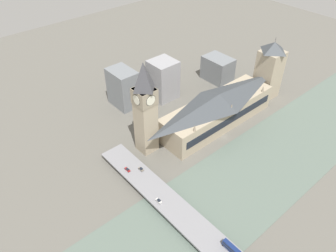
{
  "coord_description": "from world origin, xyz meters",
  "views": [
    {
      "loc": [
        -114.52,
        156.31,
        161.07
      ],
      "look_at": [
        21.64,
        38.62,
        18.18
      ],
      "focal_mm": 35.0,
      "sensor_mm": 36.0,
      "label": 1
    }
  ],
  "objects_px": {
    "parliament_hall": "(218,109)",
    "clock_tower": "(145,107)",
    "road_bridge": "(188,221)",
    "car_northbound_tail": "(141,169)",
    "car_northbound_lead": "(159,201)",
    "car_southbound_mid": "(127,170)",
    "double_decker_bus_mid": "(231,248)",
    "victoria_tower": "(269,70)"
  },
  "relations": [
    {
      "from": "double_decker_bus_mid",
      "to": "car_northbound_tail",
      "type": "relative_size",
      "value": 2.61
    },
    {
      "from": "road_bridge",
      "to": "car_southbound_mid",
      "type": "xyz_separation_m",
      "value": [
        54.5,
        3.4,
        1.45
      ]
    },
    {
      "from": "clock_tower",
      "to": "road_bridge",
      "type": "relative_size",
      "value": 0.44
    },
    {
      "from": "car_northbound_tail",
      "to": "car_southbound_mid",
      "type": "relative_size",
      "value": 0.89
    },
    {
      "from": "road_bridge",
      "to": "clock_tower",
      "type": "bearing_deg",
      "value": -18.58
    },
    {
      "from": "parliament_hall",
      "to": "clock_tower",
      "type": "bearing_deg",
      "value": 78.27
    },
    {
      "from": "clock_tower",
      "to": "car_northbound_lead",
      "type": "height_order",
      "value": "clock_tower"
    },
    {
      "from": "car_northbound_tail",
      "to": "car_southbound_mid",
      "type": "xyz_separation_m",
      "value": [
        5.59,
        6.94,
        -0.11
      ]
    },
    {
      "from": "road_bridge",
      "to": "car_northbound_tail",
      "type": "bearing_deg",
      "value": -4.14
    },
    {
      "from": "car_northbound_tail",
      "to": "road_bridge",
      "type": "bearing_deg",
      "value": 175.86
    },
    {
      "from": "parliament_hall",
      "to": "road_bridge",
      "type": "distance_m",
      "value": 99.32
    },
    {
      "from": "road_bridge",
      "to": "car_northbound_lead",
      "type": "xyz_separation_m",
      "value": [
        21.22,
        4.23,
        1.57
      ]
    },
    {
      "from": "double_decker_bus_mid",
      "to": "car_northbound_lead",
      "type": "xyz_separation_m",
      "value": [
        49.26,
        8.11,
        -1.8
      ]
    },
    {
      "from": "clock_tower",
      "to": "victoria_tower",
      "type": "height_order",
      "value": "clock_tower"
    },
    {
      "from": "road_bridge",
      "to": "car_northbound_tail",
      "type": "relative_size",
      "value": 38.04
    },
    {
      "from": "car_northbound_tail",
      "to": "car_northbound_lead",
      "type": "bearing_deg",
      "value": 164.33
    },
    {
      "from": "victoria_tower",
      "to": "car_northbound_lead",
      "type": "xyz_separation_m",
      "value": [
        -33.02,
        149.89,
        -20.27
      ]
    },
    {
      "from": "victoria_tower",
      "to": "road_bridge",
      "type": "bearing_deg",
      "value": 110.43
    },
    {
      "from": "parliament_hall",
      "to": "car_northbound_tail",
      "type": "xyz_separation_m",
      "value": [
        -5.28,
        79.07,
        -8.62
      ]
    },
    {
      "from": "victoria_tower",
      "to": "double_decker_bus_mid",
      "type": "relative_size",
      "value": 5.01
    },
    {
      "from": "victoria_tower",
      "to": "road_bridge",
      "type": "relative_size",
      "value": 0.34
    },
    {
      "from": "double_decker_bus_mid",
      "to": "parliament_hall",
      "type": "bearing_deg",
      "value": -43.75
    },
    {
      "from": "victoria_tower",
      "to": "clock_tower",
      "type": "bearing_deg",
      "value": 84.24
    },
    {
      "from": "parliament_hall",
      "to": "road_bridge",
      "type": "xyz_separation_m",
      "value": [
        -54.19,
        82.61,
        -10.18
      ]
    },
    {
      "from": "victoria_tower",
      "to": "double_decker_bus_mid",
      "type": "height_order",
      "value": "victoria_tower"
    },
    {
      "from": "parliament_hall",
      "to": "clock_tower",
      "type": "height_order",
      "value": "clock_tower"
    },
    {
      "from": "clock_tower",
      "to": "car_northbound_lead",
      "type": "xyz_separation_m",
      "value": [
        -45.46,
        26.65,
        -31.73
      ]
    },
    {
      "from": "clock_tower",
      "to": "car_northbound_tail",
      "type": "xyz_separation_m",
      "value": [
        -17.77,
        18.88,
        -31.74
      ]
    },
    {
      "from": "clock_tower",
      "to": "car_northbound_tail",
      "type": "distance_m",
      "value": 40.98
    },
    {
      "from": "parliament_hall",
      "to": "car_southbound_mid",
      "type": "bearing_deg",
      "value": 89.79
    },
    {
      "from": "parliament_hall",
      "to": "victoria_tower",
      "type": "height_order",
      "value": "victoria_tower"
    },
    {
      "from": "victoria_tower",
      "to": "road_bridge",
      "type": "xyz_separation_m",
      "value": [
        -54.24,
        145.65,
        -21.84
      ]
    },
    {
      "from": "car_northbound_lead",
      "to": "clock_tower",
      "type": "bearing_deg",
      "value": -30.38
    },
    {
      "from": "parliament_hall",
      "to": "double_decker_bus_mid",
      "type": "bearing_deg",
      "value": 136.25
    },
    {
      "from": "car_northbound_lead",
      "to": "car_southbound_mid",
      "type": "xyz_separation_m",
      "value": [
        33.28,
        -0.83,
        -0.11
      ]
    },
    {
      "from": "car_southbound_mid",
      "to": "car_northbound_lead",
      "type": "bearing_deg",
      "value": 178.57
    },
    {
      "from": "clock_tower",
      "to": "double_decker_bus_mid",
      "type": "height_order",
      "value": "clock_tower"
    },
    {
      "from": "road_bridge",
      "to": "car_northbound_tail",
      "type": "height_order",
      "value": "car_northbound_tail"
    },
    {
      "from": "parliament_hall",
      "to": "car_southbound_mid",
      "type": "relative_size",
      "value": 21.42
    },
    {
      "from": "car_northbound_lead",
      "to": "car_northbound_tail",
      "type": "relative_size",
      "value": 1.03
    },
    {
      "from": "parliament_hall",
      "to": "double_decker_bus_mid",
      "type": "height_order",
      "value": "parliament_hall"
    },
    {
      "from": "parliament_hall",
      "to": "clock_tower",
      "type": "distance_m",
      "value": 65.68
    }
  ]
}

